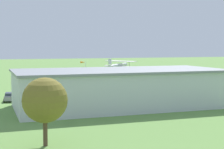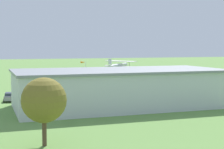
{
  "view_description": "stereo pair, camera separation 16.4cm",
  "coord_description": "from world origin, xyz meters",
  "px_view_note": "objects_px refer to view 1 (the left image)",
  "views": [
    {
      "loc": [
        24.75,
        84.41,
        9.63
      ],
      "look_at": [
        -2.76,
        9.66,
        3.48
      ],
      "focal_mm": 58.22,
      "sensor_mm": 36.0,
      "label": 1
    },
    {
      "loc": [
        24.59,
        84.46,
        9.63
      ],
      "look_at": [
        -2.76,
        9.66,
        3.48
      ],
      "focal_mm": 58.22,
      "sensor_mm": 36.0,
      "label": 2
    }
  ],
  "objects_px": {
    "hangar": "(120,88)",
    "biplane": "(118,65)",
    "windsock": "(83,64)",
    "car_black": "(159,89)",
    "car_grey": "(10,97)",
    "tree_behind_hangar_left": "(45,100)",
    "person_walking_on_apron": "(163,86)",
    "person_by_parked_cars": "(24,94)"
  },
  "relations": [
    {
      "from": "hangar",
      "to": "biplane",
      "type": "xyz_separation_m",
      "value": [
        -10.97,
        -28.98,
        2.1
      ]
    },
    {
      "from": "hangar",
      "to": "windsock",
      "type": "distance_m",
      "value": 42.01
    },
    {
      "from": "windsock",
      "to": "car_black",
      "type": "bearing_deg",
      "value": 107.61
    },
    {
      "from": "biplane",
      "to": "windsock",
      "type": "relative_size",
      "value": 1.58
    },
    {
      "from": "car_grey",
      "to": "windsock",
      "type": "height_order",
      "value": "windsock"
    },
    {
      "from": "hangar",
      "to": "car_black",
      "type": "distance_m",
      "value": 20.13
    },
    {
      "from": "car_black",
      "to": "tree_behind_hangar_left",
      "type": "height_order",
      "value": "tree_behind_hangar_left"
    },
    {
      "from": "tree_behind_hangar_left",
      "to": "car_grey",
      "type": "bearing_deg",
      "value": -88.44
    },
    {
      "from": "biplane",
      "to": "car_grey",
      "type": "bearing_deg",
      "value": 31.98
    },
    {
      "from": "car_black",
      "to": "tree_behind_hangar_left",
      "type": "distance_m",
      "value": 44.37
    },
    {
      "from": "car_black",
      "to": "car_grey",
      "type": "height_order",
      "value": "car_black"
    },
    {
      "from": "person_walking_on_apron",
      "to": "hangar",
      "type": "bearing_deg",
      "value": 45.99
    },
    {
      "from": "car_grey",
      "to": "person_walking_on_apron",
      "type": "distance_m",
      "value": 33.83
    },
    {
      "from": "person_by_parked_cars",
      "to": "tree_behind_hangar_left",
      "type": "relative_size",
      "value": 0.24
    },
    {
      "from": "car_black",
      "to": "windsock",
      "type": "distance_m",
      "value": 29.31
    },
    {
      "from": "biplane",
      "to": "tree_behind_hangar_left",
      "type": "xyz_separation_m",
      "value": [
        26.21,
        47.91,
        -0.64
      ]
    },
    {
      "from": "car_black",
      "to": "person_walking_on_apron",
      "type": "relative_size",
      "value": 2.49
    },
    {
      "from": "car_grey",
      "to": "car_black",
      "type": "bearing_deg",
      "value": -176.53
    },
    {
      "from": "hangar",
      "to": "person_by_parked_cars",
      "type": "relative_size",
      "value": 20.83
    },
    {
      "from": "tree_behind_hangar_left",
      "to": "windsock",
      "type": "bearing_deg",
      "value": -108.98
    },
    {
      "from": "tree_behind_hangar_left",
      "to": "windsock",
      "type": "relative_size",
      "value": 1.18
    },
    {
      "from": "windsock",
      "to": "person_walking_on_apron",
      "type": "bearing_deg",
      "value": 116.21
    },
    {
      "from": "person_walking_on_apron",
      "to": "tree_behind_hangar_left",
      "type": "xyz_separation_m",
      "value": [
        32.49,
        36.79,
        3.59
      ]
    },
    {
      "from": "car_grey",
      "to": "person_walking_on_apron",
      "type": "height_order",
      "value": "person_walking_on_apron"
    },
    {
      "from": "windsock",
      "to": "biplane",
      "type": "bearing_deg",
      "value": 113.15
    },
    {
      "from": "hangar",
      "to": "person_by_parked_cars",
      "type": "height_order",
      "value": "hangar"
    },
    {
      "from": "hangar",
      "to": "person_walking_on_apron",
      "type": "relative_size",
      "value": 19.33
    },
    {
      "from": "car_grey",
      "to": "windsock",
      "type": "relative_size",
      "value": 0.75
    },
    {
      "from": "biplane",
      "to": "person_by_parked_cars",
      "type": "xyz_separation_m",
      "value": [
        24.39,
        14.14,
        -4.31
      ]
    },
    {
      "from": "biplane",
      "to": "windsock",
      "type": "xyz_separation_m",
      "value": [
        5.39,
        -12.6,
        -0.1
      ]
    },
    {
      "from": "hangar",
      "to": "person_by_parked_cars",
      "type": "bearing_deg",
      "value": -47.88
    },
    {
      "from": "tree_behind_hangar_left",
      "to": "person_by_parked_cars",
      "type": "bearing_deg",
      "value": -93.08
    },
    {
      "from": "biplane",
      "to": "person_walking_on_apron",
      "type": "bearing_deg",
      "value": 119.48
    },
    {
      "from": "biplane",
      "to": "tree_behind_hangar_left",
      "type": "height_order",
      "value": "biplane"
    },
    {
      "from": "person_by_parked_cars",
      "to": "tree_behind_hangar_left",
      "type": "xyz_separation_m",
      "value": [
        1.82,
        33.76,
        3.66
      ]
    },
    {
      "from": "biplane",
      "to": "person_walking_on_apron",
      "type": "height_order",
      "value": "biplane"
    },
    {
      "from": "person_walking_on_apron",
      "to": "person_by_parked_cars",
      "type": "distance_m",
      "value": 30.83
    },
    {
      "from": "hangar",
      "to": "windsock",
      "type": "height_order",
      "value": "hangar"
    },
    {
      "from": "hangar",
      "to": "biplane",
      "type": "relative_size",
      "value": 3.73
    },
    {
      "from": "car_grey",
      "to": "hangar",
      "type": "bearing_deg",
      "value": 143.05
    },
    {
      "from": "car_black",
      "to": "tree_behind_hangar_left",
      "type": "xyz_separation_m",
      "value": [
        29.59,
        32.86,
        3.64
      ]
    },
    {
      "from": "car_grey",
      "to": "biplane",
      "type": "bearing_deg",
      "value": -148.02
    }
  ]
}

